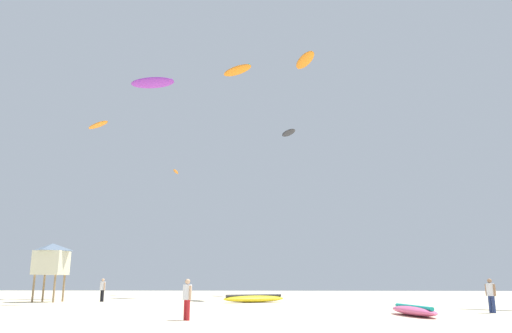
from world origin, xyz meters
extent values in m
cylinder|color=#B21E23|center=(-2.00, 4.70, 0.39)|extent=(0.14, 0.14, 0.77)
cylinder|color=#B21E23|center=(-2.12, 4.83, 0.39)|extent=(0.14, 0.14, 0.77)
cylinder|color=silver|center=(-2.06, 4.77, 1.06)|extent=(0.35, 0.35, 0.58)
cylinder|color=tan|center=(-1.91, 4.62, 1.04)|extent=(0.10, 0.10, 0.53)
cylinder|color=tan|center=(-2.20, 4.92, 1.04)|extent=(0.10, 0.10, 0.53)
sphere|color=tan|center=(-2.06, 4.77, 1.46)|extent=(0.21, 0.21, 0.21)
cylinder|color=navy|center=(11.64, 9.76, 0.39)|extent=(0.15, 0.15, 0.79)
cylinder|color=navy|center=(11.54, 9.91, 0.39)|extent=(0.15, 0.15, 0.79)
cylinder|color=silver|center=(11.59, 9.83, 1.08)|extent=(0.36, 0.36, 0.59)
cylinder|color=#936B4C|center=(11.70, 9.66, 1.06)|extent=(0.10, 0.10, 0.54)
cylinder|color=#936B4C|center=(11.47, 10.01, 1.06)|extent=(0.10, 0.10, 0.54)
sphere|color=#936B4C|center=(11.59, 9.83, 1.49)|extent=(0.21, 0.21, 0.21)
cylinder|color=black|center=(-11.38, 21.26, 0.41)|extent=(0.15, 0.15, 0.81)
cylinder|color=black|center=(-11.53, 21.37, 0.41)|extent=(0.15, 0.15, 0.81)
cylinder|color=silver|center=(-11.46, 21.31, 1.12)|extent=(0.37, 0.37, 0.61)
cylinder|color=tan|center=(-11.28, 21.18, 1.09)|extent=(0.11, 0.11, 0.56)
cylinder|color=tan|center=(-11.63, 21.44, 1.09)|extent=(0.11, 0.11, 0.56)
sphere|color=tan|center=(-11.46, 21.31, 1.54)|extent=(0.22, 0.22, 0.22)
ellipsoid|color=#E5598C|center=(7.35, 7.67, 0.21)|extent=(1.75, 3.96, 0.47)
cylinder|color=#19B29E|center=(7.35, 7.67, 0.38)|extent=(0.78, 3.49, 0.17)
ellipsoid|color=yellow|center=(-0.32, 20.53, 0.25)|extent=(4.67, 3.39, 0.52)
cylinder|color=#2D2D33|center=(-0.32, 20.53, 0.46)|extent=(3.81, 2.24, 0.20)
cylinder|color=#8C704C|center=(-14.33, 21.22, 0.95)|extent=(0.14, 0.14, 1.90)
cylinder|color=#8C704C|center=(-14.33, 19.72, 0.95)|extent=(0.14, 0.14, 1.90)
cylinder|color=#8C704C|center=(-15.83, 21.22, 0.95)|extent=(0.14, 0.14, 1.90)
cylinder|color=#8C704C|center=(-15.83, 19.72, 0.95)|extent=(0.14, 0.14, 1.90)
cube|color=beige|center=(-15.08, 20.47, 2.75)|extent=(2.00, 2.00, 1.70)
pyramid|color=slate|center=(-15.08, 20.47, 3.87)|extent=(2.30, 2.30, 0.55)
ellipsoid|color=#2D2D33|center=(2.56, 36.49, 17.28)|extent=(1.99, 2.84, 0.57)
ellipsoid|color=orange|center=(3.93, 25.51, 20.62)|extent=(2.20, 3.65, 0.83)
ellipsoid|color=purple|center=(-10.40, 27.84, 19.78)|extent=(4.38, 1.66, 1.04)
cylinder|color=purple|center=(-10.40, 27.84, 19.97)|extent=(3.93, 0.60, 0.19)
ellipsoid|color=orange|center=(-10.23, 38.60, 13.53)|extent=(0.79, 2.09, 0.43)
ellipsoid|color=orange|center=(-14.92, 26.75, 15.29)|extent=(3.01, 2.81, 0.46)
ellipsoid|color=orange|center=(-2.56, 30.17, 21.91)|extent=(3.51, 3.04, 0.76)
cylinder|color=#19B29E|center=(-2.56, 30.17, 22.07)|extent=(2.73, 2.15, 0.16)
camera|label=1|loc=(1.63, -14.65, 1.50)|focal=34.14mm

